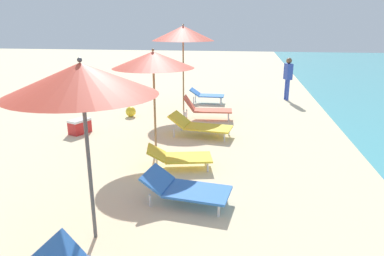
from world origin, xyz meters
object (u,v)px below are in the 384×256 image
object	(u,v)px
umbrella_farthest	(183,33)
beach_ball	(131,112)
umbrella_second	(81,79)
person_walking_near	(288,75)
lounger_second_shoreside	(186,188)
lounger_third_inland	(179,156)
umbrella_third	(153,60)
lounger_farthest_inland	(206,109)
lounger_third_shoreside	(200,125)
cooler_box	(80,126)
lounger_farthest_shoreside	(207,95)

from	to	relation	value
umbrella_farthest	beach_ball	bearing A→B (deg)	-141.19
umbrella_second	person_walking_near	distance (m)	10.53
lounger_second_shoreside	lounger_third_inland	distance (m)	1.45
umbrella_third	lounger_farthest_inland	distance (m)	3.45
lounger_third_shoreside	cooler_box	bearing A→B (deg)	-167.45
lounger_third_inland	lounger_farthest_shoreside	xyz separation A→B (m)	(-0.21, 6.25, 0.06)
umbrella_second	lounger_farthest_inland	bearing A→B (deg)	83.59
umbrella_third	lounger_third_shoreside	size ratio (longest dim) A/B	1.38
beach_ball	lounger_farthest_inland	bearing A→B (deg)	1.57
umbrella_farthest	lounger_third_shoreside	bearing A→B (deg)	-71.22
umbrella_third	lounger_third_shoreside	bearing A→B (deg)	52.89
lounger_farthest_inland	beach_ball	bearing A→B (deg)	176.95
lounger_second_shoreside	lounger_third_shoreside	distance (m)	3.60
umbrella_farthest	beach_ball	size ratio (longest dim) A/B	8.77
lounger_second_shoreside	person_walking_near	world-z (taller)	person_walking_near
lounger_third_shoreside	person_walking_near	xyz separation A→B (m)	(2.70, 5.12, 0.70)
umbrella_third	lounger_third_inland	world-z (taller)	umbrella_third
cooler_box	lounger_third_shoreside	bearing A→B (deg)	5.11
umbrella_farthest	person_walking_near	xyz separation A→B (m)	(3.67, 2.28, -1.57)
umbrella_third	lounger_third_shoreside	xyz separation A→B (m)	(0.88, 1.16, -1.79)
umbrella_second	lounger_farthest_shoreside	xyz separation A→B (m)	(0.46, 8.81, -1.87)
umbrella_second	lounger_third_inland	xyz separation A→B (m)	(0.66, 2.55, -1.93)
lounger_third_shoreside	lounger_third_inland	world-z (taller)	lounger_third_shoreside
lounger_farthest_shoreside	person_walking_near	xyz separation A→B (m)	(3.02, 1.06, 0.67)
umbrella_third	umbrella_farthest	world-z (taller)	umbrella_farthest
lounger_third_inland	cooler_box	size ratio (longest dim) A/B	2.17
umbrella_second	umbrella_farthest	xyz separation A→B (m)	(-0.19, 7.58, 0.37)
lounger_third_shoreside	person_walking_near	bearing A→B (deg)	69.61
person_walking_near	beach_ball	distance (m)	6.28
umbrella_second	person_walking_near	size ratio (longest dim) A/B	1.50
lounger_farthest_inland	umbrella_third	bearing A→B (deg)	-110.74
lounger_second_shoreside	beach_ball	size ratio (longest dim) A/B	4.53
lounger_second_shoreside	lounger_farthest_shoreside	distance (m)	7.68
umbrella_farthest	lounger_second_shoreside	bearing A→B (deg)	-79.03
umbrella_farthest	lounger_farthest_inland	size ratio (longest dim) A/B	1.88
lounger_third_inland	umbrella_farthest	world-z (taller)	umbrella_farthest
lounger_second_shoreside	lounger_farthest_shoreside	size ratio (longest dim) A/B	1.16
person_walking_near	cooler_box	distance (m)	8.06
lounger_third_inland	lounger_farthest_shoreside	world-z (taller)	lounger_farthest_shoreside
person_walking_near	beach_ball	size ratio (longest dim) A/B	5.00
lounger_third_shoreside	cooler_box	world-z (taller)	lounger_third_shoreside
umbrella_second	umbrella_third	world-z (taller)	umbrella_second
lounger_third_shoreside	cooler_box	distance (m)	3.24
lounger_third_inland	cooler_box	xyz separation A→B (m)	(-3.12, 1.90, -0.06)
umbrella_farthest	person_walking_near	world-z (taller)	umbrella_farthest
lounger_third_inland	beach_ball	distance (m)	4.49
lounger_third_shoreside	beach_ball	xyz separation A→B (m)	(-2.46, 1.64, -0.13)
person_walking_near	umbrella_farthest	bearing A→B (deg)	-166.98
lounger_second_shoreside	umbrella_third	world-z (taller)	umbrella_third
lounger_second_shoreside	umbrella_farthest	distance (m)	6.94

